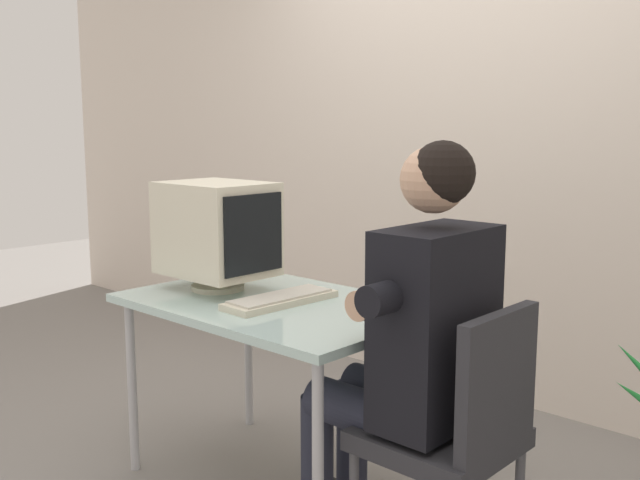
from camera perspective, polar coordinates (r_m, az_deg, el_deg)
wall_back at (r=3.58m, az=16.64°, el=10.96°), size 8.00×0.10×3.00m
desk at (r=2.71m, az=-3.51°, el=-5.99°), size 1.11×0.73×0.72m
crt_monitor at (r=2.85m, az=-8.03°, el=0.81°), size 0.43×0.32×0.42m
keyboard at (r=2.65m, az=-3.10°, el=-4.65°), size 0.17×0.45×0.03m
office_chair at (r=2.25m, az=10.65°, el=-14.12°), size 0.42×0.42×0.85m
person_seated at (r=2.26m, az=7.02°, el=-7.69°), size 0.69×0.60×1.31m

